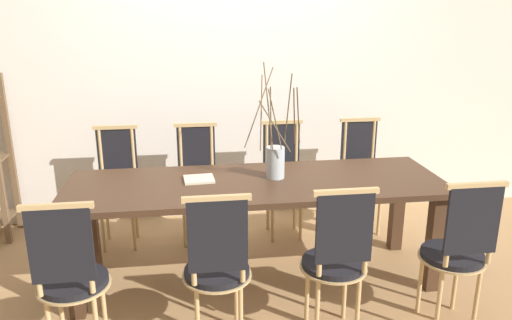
{
  "coord_description": "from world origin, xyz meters",
  "views": [
    {
      "loc": [
        -0.44,
        -3.13,
        1.84
      ],
      "look_at": [
        0.0,
        0.0,
        0.88
      ],
      "focal_mm": 35.0,
      "sensor_mm": 36.0,
      "label": 1
    }
  ],
  "objects": [
    {
      "name": "ground_plane",
      "position": [
        0.0,
        0.0,
        0.0
      ],
      "size": [
        16.0,
        16.0,
        0.0
      ],
      "primitive_type": "plane",
      "color": "#A87F51"
    },
    {
      "name": "wall_rear",
      "position": [
        0.0,
        1.23,
        1.6
      ],
      "size": [
        12.0,
        0.06,
        3.2
      ],
      "color": "silver",
      "rests_on": "ground_plane"
    },
    {
      "name": "dining_table",
      "position": [
        0.0,
        0.0,
        0.63
      ],
      "size": [
        2.53,
        0.82,
        0.73
      ],
      "color": "#422B1C",
      "rests_on": "ground_plane"
    },
    {
      "name": "chair_near_leftend",
      "position": [
        -1.07,
        -0.72,
        0.52
      ],
      "size": [
        0.39,
        0.39,
        0.96
      ],
      "color": "black",
      "rests_on": "ground_plane"
    },
    {
      "name": "chair_near_left",
      "position": [
        -0.31,
        -0.72,
        0.52
      ],
      "size": [
        0.39,
        0.39,
        0.96
      ],
      "color": "black",
      "rests_on": "ground_plane"
    },
    {
      "name": "chair_near_center",
      "position": [
        0.35,
        -0.72,
        0.52
      ],
      "size": [
        0.39,
        0.39,
        0.96
      ],
      "color": "black",
      "rests_on": "ground_plane"
    },
    {
      "name": "chair_near_right",
      "position": [
        1.07,
        -0.72,
        0.52
      ],
      "size": [
        0.39,
        0.39,
        0.96
      ],
      "color": "black",
      "rests_on": "ground_plane"
    },
    {
      "name": "chair_far_leftend",
      "position": [
        -1.01,
        0.72,
        0.52
      ],
      "size": [
        0.39,
        0.39,
        0.96
      ],
      "rotation": [
        0.0,
        0.0,
        3.14
      ],
      "color": "black",
      "rests_on": "ground_plane"
    },
    {
      "name": "chair_far_left",
      "position": [
        -0.38,
        0.72,
        0.52
      ],
      "size": [
        0.39,
        0.39,
        0.96
      ],
      "rotation": [
        0.0,
        0.0,
        3.14
      ],
      "color": "black",
      "rests_on": "ground_plane"
    },
    {
      "name": "chair_far_center",
      "position": [
        0.33,
        0.72,
        0.52
      ],
      "size": [
        0.39,
        0.39,
        0.96
      ],
      "rotation": [
        0.0,
        0.0,
        3.14
      ],
      "color": "black",
      "rests_on": "ground_plane"
    },
    {
      "name": "chair_far_right",
      "position": [
        1.0,
        0.72,
        0.52
      ],
      "size": [
        0.39,
        0.39,
        0.96
      ],
      "rotation": [
        0.0,
        0.0,
        3.14
      ],
      "color": "black",
      "rests_on": "ground_plane"
    },
    {
      "name": "vase_centerpiece",
      "position": [
        0.14,
        0.06,
        0.86
      ],
      "size": [
        0.41,
        0.4,
        0.78
      ],
      "color": "#B2BCC1",
      "rests_on": "dining_table"
    },
    {
      "name": "book_stack",
      "position": [
        -0.38,
        0.07,
        0.74
      ],
      "size": [
        0.21,
        0.19,
        0.02
      ],
      "color": "beige",
      "rests_on": "dining_table"
    }
  ]
}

